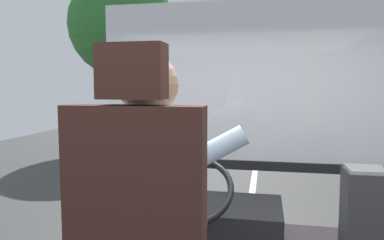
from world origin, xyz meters
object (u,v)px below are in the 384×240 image
(steering_console, at_px, (202,228))
(parked_car_white, at_px, (376,113))
(parked_car_charcoal, at_px, (348,108))
(bus_driver, at_px, (153,190))
(fare_box, at_px, (364,227))

(steering_console, relative_size, parked_car_white, 0.25)
(steering_console, bearing_deg, parked_car_charcoal, 75.78)
(bus_driver, xyz_separation_m, fare_box, (1.02, 0.97, -0.45))
(parked_car_white, bearing_deg, parked_car_charcoal, 90.95)
(steering_console, xyz_separation_m, parked_car_white, (5.11, 14.72, -0.24))
(fare_box, relative_size, parked_car_white, 0.17)
(steering_console, relative_size, parked_car_charcoal, 0.25)
(bus_driver, height_order, parked_car_white, bus_driver)
(bus_driver, xyz_separation_m, parked_car_white, (5.11, 15.83, -0.83))
(parked_car_white, bearing_deg, steering_console, -109.14)
(fare_box, bearing_deg, steering_console, 172.23)
(parked_car_charcoal, bearing_deg, bus_driver, -103.49)
(fare_box, distance_m, parked_car_charcoal, 20.38)
(bus_driver, bearing_deg, parked_car_white, 72.11)
(fare_box, height_order, parked_car_white, fare_box)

